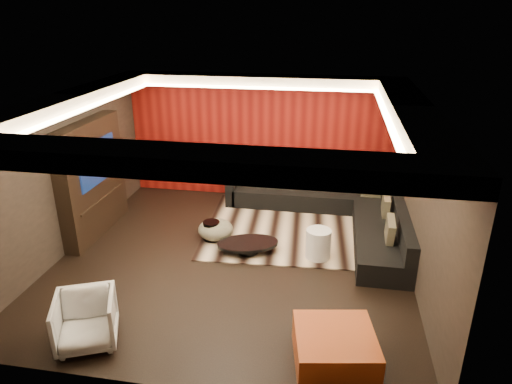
% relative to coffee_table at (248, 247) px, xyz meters
% --- Properties ---
extents(floor, '(6.00, 6.00, 0.02)m').
position_rel_coffee_table_xyz_m(floor, '(-0.21, -0.27, -0.12)').
color(floor, black).
rests_on(floor, ground).
extents(ceiling, '(6.00, 6.00, 0.02)m').
position_rel_coffee_table_xyz_m(ceiling, '(-0.21, -0.27, 2.70)').
color(ceiling, silver).
rests_on(ceiling, ground).
extents(wall_back, '(6.00, 0.02, 2.80)m').
position_rel_coffee_table_xyz_m(wall_back, '(-0.21, 2.74, 1.29)').
color(wall_back, black).
rests_on(wall_back, ground).
extents(wall_left, '(0.02, 6.00, 2.80)m').
position_rel_coffee_table_xyz_m(wall_left, '(-3.22, -0.27, 1.29)').
color(wall_left, black).
rests_on(wall_left, ground).
extents(wall_right, '(0.02, 6.00, 2.80)m').
position_rel_coffee_table_xyz_m(wall_right, '(2.80, -0.27, 1.29)').
color(wall_right, black).
rests_on(wall_right, ground).
extents(red_feature_wall, '(5.98, 0.05, 2.78)m').
position_rel_coffee_table_xyz_m(red_feature_wall, '(-0.21, 2.70, 1.29)').
color(red_feature_wall, '#6B0C0A').
rests_on(red_feature_wall, ground).
extents(soffit_back, '(6.00, 0.60, 0.22)m').
position_rel_coffee_table_xyz_m(soffit_back, '(-0.21, 2.43, 2.58)').
color(soffit_back, silver).
rests_on(soffit_back, ground).
extents(soffit_front, '(6.00, 0.60, 0.22)m').
position_rel_coffee_table_xyz_m(soffit_front, '(-0.21, -2.97, 2.58)').
color(soffit_front, silver).
rests_on(soffit_front, ground).
extents(soffit_left, '(0.60, 4.80, 0.22)m').
position_rel_coffee_table_xyz_m(soffit_left, '(-2.91, -0.27, 2.58)').
color(soffit_left, silver).
rests_on(soffit_left, ground).
extents(soffit_right, '(0.60, 4.80, 0.22)m').
position_rel_coffee_table_xyz_m(soffit_right, '(2.49, -0.27, 2.58)').
color(soffit_right, silver).
rests_on(soffit_right, ground).
extents(cove_back, '(4.80, 0.08, 0.04)m').
position_rel_coffee_table_xyz_m(cove_back, '(-0.21, 2.09, 2.49)').
color(cove_back, '#FFD899').
rests_on(cove_back, ground).
extents(cove_front, '(4.80, 0.08, 0.04)m').
position_rel_coffee_table_xyz_m(cove_front, '(-0.21, -2.63, 2.49)').
color(cove_front, '#FFD899').
rests_on(cove_front, ground).
extents(cove_left, '(0.08, 4.80, 0.04)m').
position_rel_coffee_table_xyz_m(cove_left, '(-2.57, -0.27, 2.49)').
color(cove_left, '#FFD899').
rests_on(cove_left, ground).
extents(cove_right, '(0.08, 4.80, 0.04)m').
position_rel_coffee_table_xyz_m(cove_right, '(2.15, -0.27, 2.49)').
color(cove_right, '#FFD899').
rests_on(cove_right, ground).
extents(tv_surround, '(0.30, 2.00, 2.20)m').
position_rel_coffee_table_xyz_m(tv_surround, '(-3.06, 0.33, 0.99)').
color(tv_surround, black).
rests_on(tv_surround, ground).
extents(tv_screen, '(0.04, 1.30, 0.80)m').
position_rel_coffee_table_xyz_m(tv_screen, '(-2.90, 0.33, 1.34)').
color(tv_screen, black).
rests_on(tv_screen, ground).
extents(tv_shelf, '(0.04, 1.60, 0.04)m').
position_rel_coffee_table_xyz_m(tv_shelf, '(-2.90, 0.33, 0.59)').
color(tv_shelf, black).
rests_on(tv_shelf, ground).
extents(rug, '(4.17, 3.23, 0.02)m').
position_rel_coffee_table_xyz_m(rug, '(0.99, 1.14, -0.10)').
color(rug, beige).
rests_on(rug, floor).
extents(coffee_table, '(1.39, 1.39, 0.19)m').
position_rel_coffee_table_xyz_m(coffee_table, '(0.00, 0.00, 0.00)').
color(coffee_table, black).
rests_on(coffee_table, rug).
extents(drum_stool, '(0.36, 0.36, 0.37)m').
position_rel_coffee_table_xyz_m(drum_stool, '(-0.76, 0.33, 0.09)').
color(drum_stool, black).
rests_on(drum_stool, rug).
extents(striped_pouf, '(0.85, 0.85, 0.36)m').
position_rel_coffee_table_xyz_m(striped_pouf, '(-0.70, 0.39, 0.09)').
color(striped_pouf, beige).
rests_on(striped_pouf, rug).
extents(white_side_table, '(0.49, 0.49, 0.54)m').
position_rel_coffee_table_xyz_m(white_side_table, '(1.25, 0.02, 0.16)').
color(white_side_table, white).
rests_on(white_side_table, floor).
extents(orange_ottoman, '(1.12, 1.12, 0.43)m').
position_rel_coffee_table_xyz_m(orange_ottoman, '(1.57, -2.52, 0.10)').
color(orange_ottoman, '#9C3514').
rests_on(orange_ottoman, floor).
extents(armchair, '(0.98, 0.99, 0.69)m').
position_rel_coffee_table_xyz_m(armchair, '(-1.62, -2.70, 0.23)').
color(armchair, silver).
rests_on(armchair, floor).
extents(sectional_sofa, '(3.65, 3.50, 0.75)m').
position_rel_coffee_table_xyz_m(sectional_sofa, '(1.53, 1.60, 0.15)').
color(sectional_sofa, black).
rests_on(sectional_sofa, floor).
extents(throw_pillows, '(2.97, 2.70, 0.50)m').
position_rel_coffee_table_xyz_m(throw_pillows, '(1.60, 1.62, 0.51)').
color(throw_pillows, tan).
rests_on(throw_pillows, sectional_sofa).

